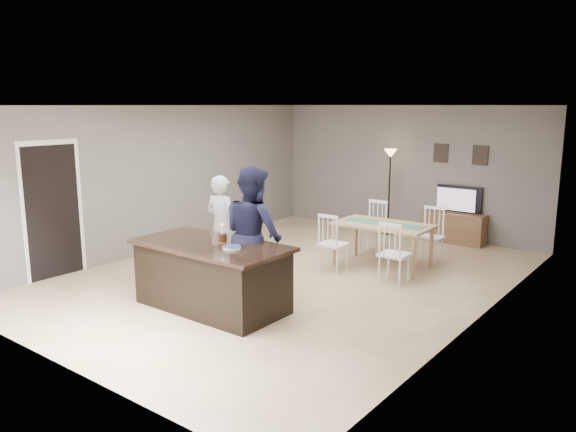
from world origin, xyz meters
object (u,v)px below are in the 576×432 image
Objects in this scene: plate_stack at (232,247)px; kitchen_island at (212,276)px; man at (253,234)px; birthday_cake at (222,238)px; tv_console at (454,228)px; television at (457,199)px; floor_lamp at (390,168)px; dining_table at (383,231)px; woman at (222,226)px.

kitchen_island is at bearing 174.60° from plate_stack.
birthday_cake is at bearing 83.96° from man.
television reaches higher than tv_console.
floor_lamp is at bearing 92.32° from kitchen_island.
plate_stack reaches higher than tv_console.
tv_console is 0.65× the size of dining_table.
birthday_cake is (-0.19, -0.42, 0.00)m from man.
kitchen_island is at bearing 84.61° from man.
dining_table is (-0.32, -2.47, -0.24)m from television.
television reaches higher than dining_table.
woman is 4.40m from floor_lamp.
dining_table is (1.83, 1.99, -0.19)m from woman.
television is 0.50× the size of dining_table.
woman is at bearing -134.04° from dining_table.
floor_lamp reaches higher than plate_stack.
birthday_cake is (-1.14, -5.42, 0.66)m from tv_console.
plate_stack is (-0.79, -5.68, 0.06)m from television.
television is at bearing 81.00° from dining_table.
birthday_cake is 0.14× the size of floor_lamp.
floor_lamp is (-0.22, 5.48, 0.94)m from kitchen_island.
dining_table is (0.88, 3.17, 0.16)m from kitchen_island.
plate_stack is at bearing -98.00° from tv_console.
kitchen_island is at bearing -106.98° from dining_table.
woman is 6.42× the size of birthday_cake.
kitchen_island is at bearing -111.50° from birthday_cake.
plate_stack is at bearing -83.45° from floor_lamp.
woman is at bearing -8.83° from man.
man is 8.01× the size of plate_stack.
dining_table is at bearing -134.82° from woman.
plate_stack is 5.58m from floor_lamp.
woman is 1.83m from plate_stack.
floor_lamp is (-0.28, 5.33, 0.44)m from birthday_cake.
kitchen_island is 0.62m from plate_stack.
floor_lamp reaches higher than woman.
floor_lamp is (-1.42, -0.16, 0.54)m from television.
floor_lamp is (-0.63, 5.52, 0.48)m from plate_stack.
kitchen_island is at bearing 126.61° from woman.
plate_stack is (0.35, -0.19, -0.04)m from birthday_cake.
television is 4.95m from woman.
man is (1.20, -0.60, 0.14)m from woman.
dining_table is 2.68m from floor_lamp.
man is (-0.95, -5.07, 0.09)m from television.
kitchen_island is 5.57m from floor_lamp.
television is at bearing 78.26° from birthday_cake.
man reaches higher than floor_lamp.
dining_table is at bearing 74.55° from kitchen_island.
floor_lamp is at bearing 96.55° from plate_stack.
dining_table reaches higher than plate_stack.
birthday_cake reaches higher than plate_stack.
kitchen_island is at bearing -102.16° from tv_console.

